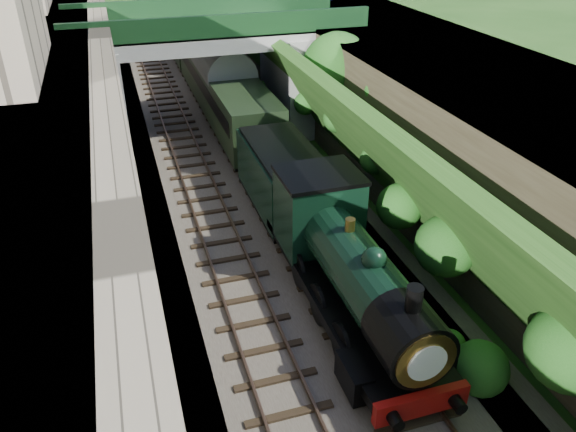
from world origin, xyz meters
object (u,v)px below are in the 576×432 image
Objects in this scene: tender at (283,181)px; tree at (338,70)px; road_bridge at (223,63)px; locomotive at (349,269)px.

tree is at bearing 50.52° from tender.
road_bridge reaches higher than tender.
road_bridge is 18.48m from locomotive.
tree reaches higher than locomotive.
tree is (4.97, -5.26, 0.57)m from road_bridge.
locomotive is 7.37m from tender.
road_bridge is 2.42× the size of tree.
tender is (-0.00, 7.36, -0.27)m from locomotive.
road_bridge is 2.67× the size of tender.
locomotive is at bearing -89.20° from road_bridge.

